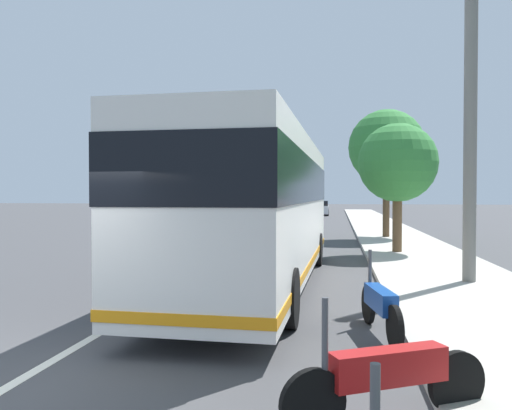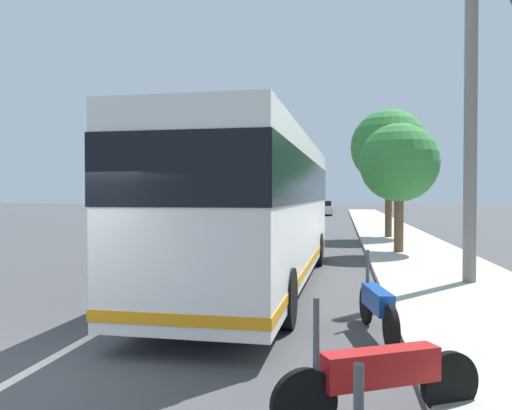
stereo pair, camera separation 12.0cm
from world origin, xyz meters
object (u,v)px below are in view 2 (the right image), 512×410
at_px(utility_pole, 471,134).
at_px(coach_bus, 260,203).
at_px(roadside_tree_mid_block, 399,163).
at_px(roadside_tree_far_block, 389,148).
at_px(car_oncoming, 291,208).
at_px(motorcycle_angled, 377,306).
at_px(car_ahead_same_lane, 323,208).
at_px(car_behind_bus, 265,214).
at_px(motorcycle_far_end, 380,377).

bearing_deg(utility_pole, coach_bus, 96.92).
height_order(roadside_tree_mid_block, roadside_tree_far_block, roadside_tree_far_block).
xyz_separation_m(car_oncoming, roadside_tree_mid_block, (-36.98, -7.63, 2.61)).
distance_m(motorcycle_angled, car_oncoming, 47.96).
bearing_deg(coach_bus, car_ahead_same_lane, 1.32).
bearing_deg(car_oncoming, car_ahead_same_lane, 55.55).
bearing_deg(utility_pole, car_ahead_same_lane, 6.89).
relative_size(car_behind_bus, car_oncoming, 1.09).
distance_m(motorcycle_far_end, car_oncoming, 51.02).
relative_size(roadside_tree_mid_block, roadside_tree_far_block, 0.75).
relative_size(motorcycle_angled, utility_pole, 0.29).
relative_size(coach_bus, car_oncoming, 2.74).
height_order(car_ahead_same_lane, roadside_tree_mid_block, roadside_tree_mid_block).
relative_size(motorcycle_far_end, car_behind_bus, 0.43).
relative_size(motorcycle_far_end, car_oncoming, 0.47).
bearing_deg(coach_bus, roadside_tree_far_block, -16.29).
bearing_deg(car_ahead_same_lane, motorcycle_angled, -177.78).
height_order(motorcycle_far_end, car_ahead_same_lane, car_ahead_same_lane).
bearing_deg(motorcycle_far_end, coach_bus, -99.42).
distance_m(car_ahead_same_lane, roadside_tree_far_block, 28.62).
bearing_deg(motorcycle_far_end, roadside_tree_mid_block, -124.61).
xyz_separation_m(motorcycle_angled, roadside_tree_far_block, (17.05, -1.69, 4.02)).
distance_m(car_behind_bus, roadside_tree_far_block, 15.98).
bearing_deg(roadside_tree_mid_block, car_ahead_same_lane, 6.54).
xyz_separation_m(motorcycle_angled, roadside_tree_mid_block, (10.59, -1.47, 2.86)).
bearing_deg(car_behind_bus, utility_pole, 19.45).
height_order(motorcycle_angled, car_behind_bus, car_behind_bus).
height_order(car_behind_bus, car_oncoming, car_oncoming).
bearing_deg(coach_bus, roadside_tree_mid_block, -29.28).
height_order(motorcycle_angled, car_oncoming, car_oncoming).
distance_m(motorcycle_angled, roadside_tree_mid_block, 11.07).
relative_size(car_behind_bus, roadside_tree_mid_block, 0.97).
bearing_deg(motorcycle_angled, roadside_tree_far_block, -16.30).
xyz_separation_m(motorcycle_far_end, roadside_tree_far_block, (20.16, -1.87, 4.02)).
height_order(car_behind_bus, car_ahead_same_lane, car_ahead_same_lane).
bearing_deg(utility_pole, roadside_tree_mid_block, 8.87).
relative_size(car_ahead_same_lane, utility_pole, 0.64).
relative_size(motorcycle_far_end, roadside_tree_mid_block, 0.42).
relative_size(car_ahead_same_lane, roadside_tree_far_block, 0.73).
height_order(motorcycle_far_end, car_oncoming, car_oncoming).
distance_m(motorcycle_far_end, car_behind_bus, 33.94).
distance_m(roadside_tree_far_block, utility_pole, 12.62).
relative_size(motorcycle_angled, car_ahead_same_lane, 0.46).
xyz_separation_m(motorcycle_far_end, car_behind_bus, (33.36, 6.26, 0.19)).
bearing_deg(car_ahead_same_lane, car_oncoming, 55.33).
relative_size(car_oncoming, utility_pole, 0.58).
xyz_separation_m(car_behind_bus, utility_pole, (-25.77, -8.87, 2.95)).
height_order(coach_bus, car_behind_bus, coach_bus).
relative_size(car_ahead_same_lane, roadside_tree_mid_block, 0.97).
height_order(coach_bus, motorcycle_angled, coach_bus).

